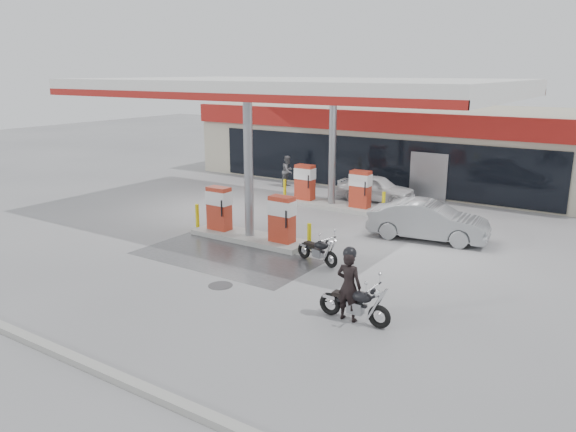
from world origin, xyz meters
name	(u,v)px	position (x,y,z in m)	size (l,w,h in m)	color
ground	(213,255)	(0.00, 0.00, 0.00)	(90.00, 90.00, 0.00)	gray
wet_patch	(225,257)	(0.50, 0.00, 0.00)	(6.00, 3.00, 0.00)	#4C4C4F
drain_cover	(220,285)	(2.00, -2.00, 0.00)	(0.70, 0.70, 0.01)	#38383A
kerb	(13,332)	(0.00, -7.00, 0.07)	(28.00, 0.25, 0.15)	gray
store_building	(402,143)	(0.01, 15.94, 2.01)	(22.00, 8.22, 4.00)	#B3AC96
canopy	(295,88)	(0.00, 5.00, 5.27)	(16.00, 10.02, 5.51)	silver
pump_island_near	(249,221)	(0.00, 2.00, 0.71)	(5.14, 1.30, 1.78)	#9E9E99
pump_island_far	(332,191)	(0.00, 8.00, 0.71)	(5.14, 1.30, 1.78)	#9E9E99
main_motorcycle	(355,305)	(6.25, -2.00, 0.44)	(1.92, 0.74, 0.99)	black
biker_main	(349,286)	(6.05, -2.00, 0.88)	(0.64, 0.42, 1.76)	black
parked_motorcycle	(318,251)	(3.31, 1.19, 0.39)	(1.71, 0.79, 0.89)	black
sedan_white	(376,188)	(1.12, 10.20, 0.62)	(1.45, 3.61, 1.23)	silver
attendant	(288,171)	(-4.19, 10.80, 0.81)	(0.79, 0.62, 1.62)	#545559
hatchback_silver	(428,221)	(5.30, 5.60, 0.69)	(1.47, 4.21, 1.39)	gray
parked_car_left	(283,162)	(-6.66, 14.00, 0.66)	(1.84, 4.52, 1.31)	#151A46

